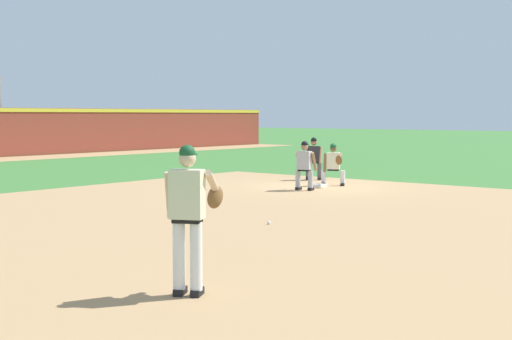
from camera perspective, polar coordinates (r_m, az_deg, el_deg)
ground_plane at (r=22.11m, az=5.08°, el=-1.35°), size 160.00×160.00×0.00m
infield_dirt_patch at (r=15.42m, az=2.08°, el=-3.84°), size 18.00×18.00×0.01m
first_base_bag at (r=22.10m, az=5.08°, el=-1.24°), size 0.38×0.38×0.09m
baseball at (r=14.50m, az=1.04°, el=-4.23°), size 0.07×0.07×0.07m
pitcher at (r=8.75m, az=-5.35°, el=-3.23°), size 0.83×0.59×1.86m
first_baseman at (r=22.42m, az=6.23°, el=0.60°), size 0.84×0.99×1.34m
baserunner at (r=20.98m, az=3.90°, el=0.52°), size 0.52×0.64×1.46m
umpire at (r=24.38m, az=4.64°, el=1.06°), size 0.62×0.67×1.46m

